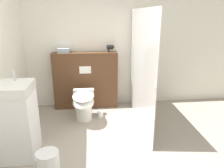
{
  "coord_description": "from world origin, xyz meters",
  "views": [
    {
      "loc": [
        -0.08,
        -1.96,
        1.82
      ],
      "look_at": [
        0.26,
        1.41,
        0.73
      ],
      "focal_mm": 35.0,
      "sensor_mm": 36.0,
      "label": 1
    }
  ],
  "objects": [
    {
      "name": "sink_vanity",
      "position": [
        -1.05,
        0.68,
        0.5
      ],
      "size": [
        0.46,
        0.5,
        1.14
      ],
      "color": "white",
      "rests_on": "ground_plane"
    },
    {
      "name": "spare_toilet_roll",
      "position": [
        0.08,
        1.71,
        0.05
      ],
      "size": [
        0.1,
        0.1,
        0.1
      ],
      "color": "white",
      "rests_on": "ground_plane"
    },
    {
      "name": "toilet",
      "position": [
        -0.22,
        1.58,
        0.33
      ],
      "size": [
        0.38,
        0.67,
        0.51
      ],
      "color": "white",
      "rests_on": "ground_plane"
    },
    {
      "name": "partition_panel",
      "position": [
        -0.18,
        2.21,
        0.56
      ],
      "size": [
        1.25,
        0.23,
        1.12
      ],
      "color": "#51331E",
      "rests_on": "ground_plane"
    },
    {
      "name": "wall_back",
      "position": [
        0.0,
        2.39,
        1.25
      ],
      "size": [
        8.0,
        0.06,
        2.5
      ],
      "color": "silver",
      "rests_on": "ground_plane"
    },
    {
      "name": "shower_glass",
      "position": [
        0.74,
        1.46,
        0.95
      ],
      "size": [
        0.04,
        1.79,
        1.91
      ],
      "color": "silver",
      "rests_on": "ground_plane"
    },
    {
      "name": "folded_towel",
      "position": [
        -0.58,
        2.23,
        1.16
      ],
      "size": [
        0.22,
        0.14,
        0.08
      ],
      "color": "#8C9EAD",
      "rests_on": "partition_panel"
    },
    {
      "name": "waste_bin",
      "position": [
        -0.6,
        0.21,
        0.16
      ],
      "size": [
        0.26,
        0.26,
        0.32
      ],
      "color": "silver",
      "rests_on": "ground_plane"
    },
    {
      "name": "hair_drier",
      "position": [
        0.31,
        2.22,
        1.21
      ],
      "size": [
        0.16,
        0.08,
        0.14
      ],
      "color": "black",
      "rests_on": "partition_panel"
    }
  ]
}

